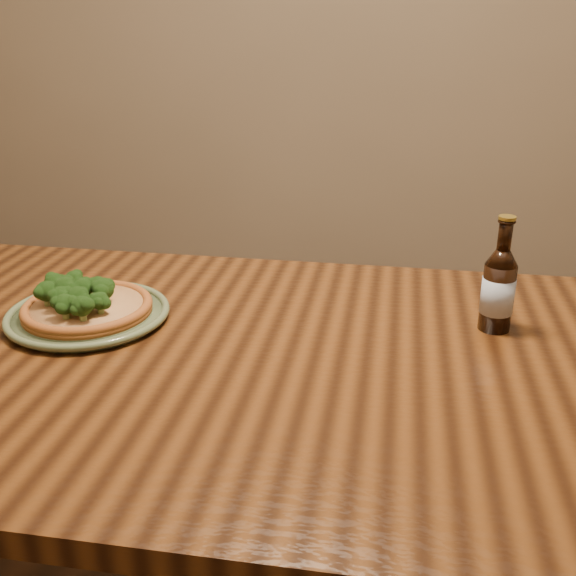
% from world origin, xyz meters
% --- Properties ---
extents(table, '(1.60, 0.90, 0.75)m').
position_xyz_m(table, '(0.00, 0.10, 0.66)').
color(table, '#4E2A10').
rests_on(table, ground).
extents(plate, '(0.29, 0.29, 0.02)m').
position_xyz_m(plate, '(-0.24, 0.18, 0.76)').
color(plate, '#5A6A49').
rests_on(plate, table).
extents(pizza, '(0.23, 0.23, 0.07)m').
position_xyz_m(pizza, '(-0.24, 0.18, 0.78)').
color(pizza, '#9C5523').
rests_on(pizza, plate).
extents(beer_bottle, '(0.06, 0.06, 0.21)m').
position_xyz_m(beer_bottle, '(0.49, 0.26, 0.83)').
color(beer_bottle, black).
rests_on(beer_bottle, table).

